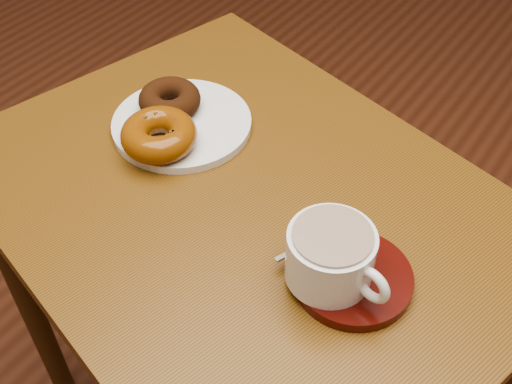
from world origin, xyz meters
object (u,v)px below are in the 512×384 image
Objects in this scene: cafe_table at (245,251)px; donut_plate at (182,124)px; saucer at (353,278)px; coffee_cup at (332,256)px.

cafe_table is 0.21m from donut_plate.
coffee_cup is at bearing -141.95° from saucer.
coffee_cup reaches higher than saucer.
cafe_table is 4.26× the size of donut_plate.
cafe_table is at bearing 168.11° from saucer.
cafe_table is at bearing 171.90° from coffee_cup.
cafe_table is 0.23m from coffee_cup.
coffee_cup is at bearing -4.76° from cafe_table.
saucer is 0.05m from coffee_cup.
coffee_cup reaches higher than cafe_table.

